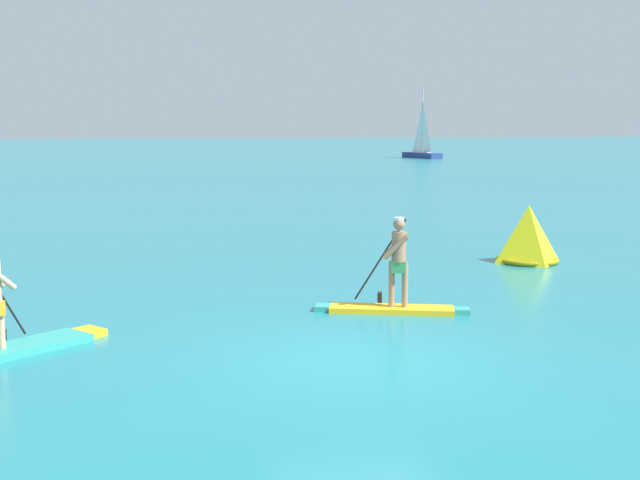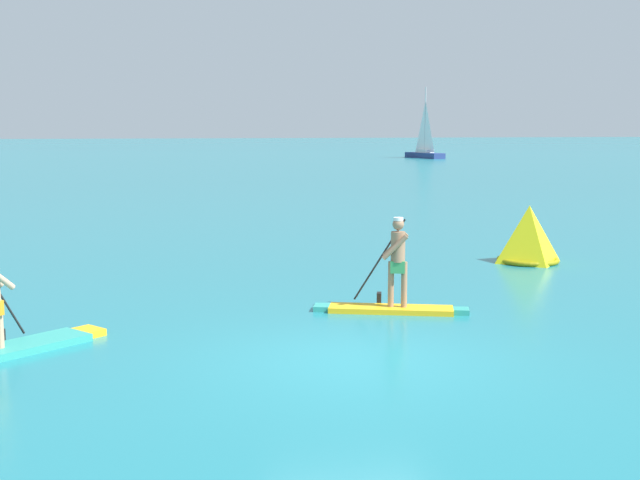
{
  "view_description": "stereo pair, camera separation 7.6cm",
  "coord_description": "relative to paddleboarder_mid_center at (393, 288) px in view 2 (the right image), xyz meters",
  "views": [
    {
      "loc": [
        -3.22,
        -11.26,
        3.37
      ],
      "look_at": [
        0.9,
        6.52,
        0.85
      ],
      "focal_mm": 46.46,
      "sensor_mm": 36.0,
      "label": 1
    },
    {
      "loc": [
        -3.14,
        -11.28,
        3.37
      ],
      "look_at": [
        0.9,
        6.52,
        0.85
      ],
      "focal_mm": 46.46,
      "sensor_mm": 36.0,
      "label": 2
    }
  ],
  "objects": [
    {
      "name": "sailboat_right_horizon",
      "position": [
        25.76,
        69.27,
        0.48
      ],
      "size": [
        2.63,
        5.95,
        7.43
      ],
      "rotation": [
        0.0,
        0.0,
        1.79
      ],
      "color": "navy",
      "rests_on": "ground"
    },
    {
      "name": "race_marker_buoy",
      "position": [
        5.0,
        4.56,
        0.21
      ],
      "size": [
        1.53,
        1.53,
        1.43
      ],
      "color": "yellow",
      "rests_on": "ground"
    },
    {
      "name": "paddleboarder_mid_center",
      "position": [
        0.0,
        0.0,
        0.0
      ],
      "size": [
        2.78,
        1.29,
        1.78
      ],
      "rotation": [
        0.0,
        0.0,
        2.8
      ],
      "color": "yellow",
      "rests_on": "ground"
    },
    {
      "name": "ground",
      "position": [
        -1.43,
        -2.88,
        -0.44
      ],
      "size": [
        440.0,
        440.0,
        0.0
      ],
      "primitive_type": "plane",
      "color": "#1E727F"
    }
  ]
}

